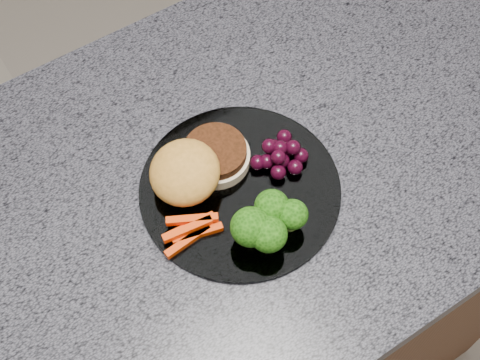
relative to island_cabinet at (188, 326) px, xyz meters
name	(u,v)px	position (x,y,z in m)	size (l,w,h in m)	color
island_cabinet	(188,326)	(0.00, 0.00, 0.00)	(1.20, 0.60, 0.86)	#542F1D
countertop	(164,215)	(0.00, 0.00, 0.45)	(1.20, 0.60, 0.04)	#4E4D58
plate	(240,189)	(0.10, -0.03, 0.47)	(0.26, 0.26, 0.01)	white
burger	(196,168)	(0.06, 0.01, 0.50)	(0.17, 0.13, 0.05)	beige
carrot_sticks	(191,230)	(0.01, -0.05, 0.48)	(0.08, 0.05, 0.02)	#EC3903
broccoli	(267,223)	(0.09, -0.11, 0.51)	(0.10, 0.07, 0.06)	olive
grape_bunch	(281,155)	(0.16, -0.03, 0.49)	(0.07, 0.07, 0.04)	black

